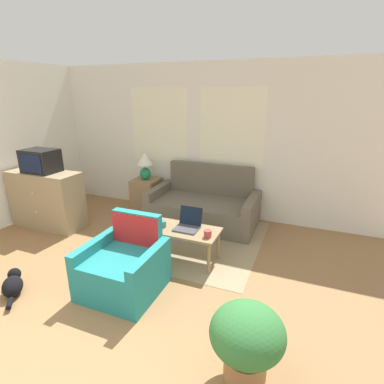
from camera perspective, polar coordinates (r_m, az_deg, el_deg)
wall_back at (r=5.32m, az=1.21°, el=9.71°), size 6.38×0.06×2.60m
rug at (r=4.58m, az=0.54°, el=-8.95°), size 1.93×2.03×0.01m
couch at (r=5.07m, az=2.32°, el=-2.89°), size 1.77×0.92×0.95m
armchair at (r=3.51m, az=-12.57°, el=-13.86°), size 0.80×0.78×0.82m
tv_dresser at (r=5.41m, az=-25.90°, el=-1.26°), size 1.20×0.49×0.92m
television at (r=5.25m, az=-26.88°, el=5.32°), size 0.53×0.39×0.36m
side_table at (r=5.66m, az=-8.65°, el=-0.48°), size 0.46×0.46×0.60m
table_lamp at (r=5.50m, az=-8.95°, el=5.37°), size 0.29×0.29×0.49m
coffee_table at (r=3.93m, az=-2.59°, el=-7.61°), size 1.07×0.48×0.44m
laptop at (r=3.89m, az=-0.74°, el=-6.09°), size 0.31×0.31×0.25m
cup_navy at (r=3.67m, az=3.00°, el=-7.92°), size 0.09×0.09×0.09m
cup_yellow at (r=4.03m, az=-7.64°, el=-5.62°), size 0.09×0.09×0.09m
cup_white at (r=3.95m, az=-5.50°, el=-6.08°), size 0.08×0.08×0.08m
tv_remote at (r=4.16m, az=-6.84°, el=-5.27°), size 0.08×0.16×0.02m
potted_plant at (r=2.48m, az=10.40°, el=-25.79°), size 0.56×0.56×0.66m
cat_black at (r=3.96m, az=-30.97°, el=-14.87°), size 0.42×0.44×0.22m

